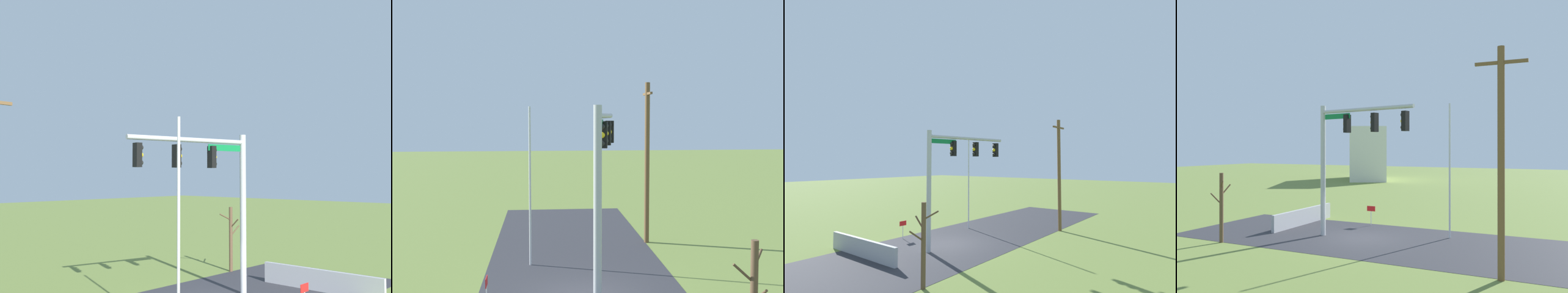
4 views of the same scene
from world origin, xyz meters
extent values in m
plane|color=olive|center=(0.00, 0.00, 0.00)|extent=(160.00, 160.00, 0.00)
cube|color=#2D2D33|center=(-4.00, 0.00, 0.01)|extent=(28.00, 8.00, 0.01)
cube|color=#B7B5AD|center=(3.21, 0.28, 0.00)|extent=(6.00, 6.00, 0.01)
cube|color=#A8A8AD|center=(5.09, -1.96, 0.50)|extent=(0.20, 6.05, 1.00)
cylinder|color=#B2B5BA|center=(2.21, 0.28, 3.60)|extent=(0.28, 0.28, 7.20)
cylinder|color=#B2B5BA|center=(-0.69, 0.89, 6.85)|extent=(5.83, 1.41, 0.20)
cube|color=#0F7238|center=(1.16, 0.50, 6.57)|extent=(1.77, 0.40, 0.28)
cube|color=black|center=(0.47, 0.65, 6.15)|extent=(0.31, 0.40, 0.96)
sphere|color=black|center=(0.62, 0.62, 6.45)|extent=(0.22, 0.22, 0.22)
sphere|color=yellow|center=(0.62, 0.62, 6.15)|extent=(0.22, 0.22, 0.22)
sphere|color=black|center=(0.62, 0.62, 5.85)|extent=(0.22, 0.22, 0.22)
cube|color=black|center=(-1.33, 1.02, 6.15)|extent=(0.31, 0.40, 0.96)
sphere|color=black|center=(-1.18, 0.99, 6.45)|extent=(0.22, 0.22, 0.22)
sphere|color=yellow|center=(-1.18, 0.99, 6.15)|extent=(0.22, 0.22, 0.22)
sphere|color=black|center=(-1.18, 0.99, 5.85)|extent=(0.22, 0.22, 0.22)
cube|color=black|center=(-3.12, 1.40, 6.15)|extent=(0.31, 0.40, 0.96)
sphere|color=black|center=(-2.97, 1.37, 6.45)|extent=(0.22, 0.22, 0.22)
sphere|color=yellow|center=(-2.97, 1.37, 6.15)|extent=(0.22, 0.22, 0.22)
sphere|color=black|center=(-2.97, 1.37, 5.85)|extent=(0.22, 0.22, 0.22)
cylinder|color=silver|center=(-4.32, -2.08, 3.63)|extent=(0.10, 0.10, 7.27)
cylinder|color=brown|center=(-7.94, 4.08, 4.31)|extent=(0.26, 0.26, 8.62)
cube|color=brown|center=(-7.94, 4.08, 8.02)|extent=(1.90, 0.12, 0.12)
cylinder|color=brown|center=(5.97, 4.03, 1.79)|extent=(0.20, 0.20, 3.58)
cylinder|color=brown|center=(6.34, 4.03, 2.23)|extent=(0.78, 0.07, 0.57)
cylinder|color=brown|center=(5.74, 4.23, 3.03)|extent=(0.54, 0.47, 0.39)
cylinder|color=brown|center=(5.95, 3.75, 2.68)|extent=(0.12, 0.61, 0.55)
cylinder|color=silver|center=(1.08, -3.49, 0.45)|extent=(0.04, 0.04, 0.90)
cube|color=red|center=(1.08, -3.49, 1.06)|extent=(0.56, 0.02, 0.32)
cube|color=silver|center=(18.01, -37.22, 3.95)|extent=(9.65, 12.59, 7.90)
camera|label=1|loc=(-15.60, -13.29, 5.33)|focal=44.90mm
camera|label=2|loc=(18.60, -1.55, 6.84)|focal=46.43mm
camera|label=3|loc=(14.92, 13.92, 5.24)|focal=28.38mm
camera|label=4|loc=(-10.36, 19.91, 4.88)|focal=38.32mm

